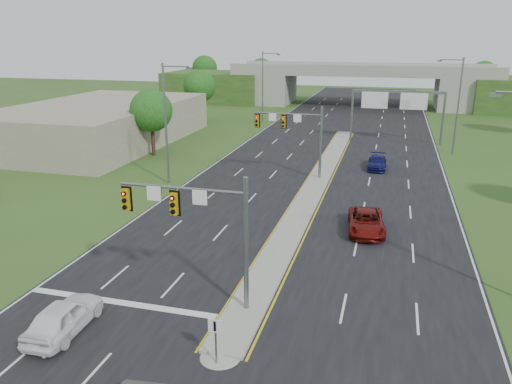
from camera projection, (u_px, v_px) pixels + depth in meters
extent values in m
plane|color=#2E491A|center=(247.00, 311.00, 25.17)|extent=(240.00, 240.00, 0.00)
cube|color=black|center=(332.00, 156.00, 57.37)|extent=(24.00, 160.00, 0.02)
cube|color=gray|center=(316.00, 184.00, 46.30)|extent=(2.00, 54.00, 0.16)
cone|color=gray|center=(220.00, 356.00, 21.46)|extent=(2.00, 2.00, 0.16)
cube|color=gold|center=(304.00, 184.00, 46.62)|extent=(0.12, 54.00, 0.01)
cube|color=gold|center=(328.00, 186.00, 46.04)|extent=(0.12, 54.00, 0.01)
cube|color=silver|center=(234.00, 150.00, 60.34)|extent=(0.12, 160.00, 0.01)
cube|color=silver|center=(440.00, 163.00, 54.40)|extent=(0.12, 160.00, 0.01)
cube|color=silver|center=(121.00, 302.00, 25.88)|extent=(10.50, 0.50, 0.01)
cylinder|color=slate|center=(246.00, 247.00, 24.12)|extent=(0.24, 0.24, 7.00)
cylinder|color=slate|center=(181.00, 188.00, 24.13)|extent=(6.50, 0.16, 0.16)
cube|color=#C08C0C|center=(174.00, 204.00, 24.21)|extent=(0.35, 0.25, 1.10)
cube|color=#C08C0C|center=(126.00, 200.00, 24.86)|extent=(0.35, 0.25, 1.10)
cube|color=black|center=(175.00, 203.00, 24.34)|extent=(0.55, 0.04, 1.30)
cube|color=black|center=(127.00, 199.00, 24.99)|extent=(0.55, 0.04, 1.30)
sphere|color=#FF0C05|center=(172.00, 198.00, 23.98)|extent=(0.20, 0.20, 0.20)
sphere|color=#FF0C05|center=(124.00, 194.00, 24.64)|extent=(0.20, 0.20, 0.20)
cube|color=white|center=(154.00, 193.00, 24.50)|extent=(0.75, 0.04, 0.75)
cube|color=white|center=(200.00, 197.00, 23.90)|extent=(0.75, 0.04, 0.75)
cylinder|color=slate|center=(321.00, 144.00, 47.13)|extent=(0.24, 0.24, 7.00)
cylinder|color=slate|center=(288.00, 114.00, 47.14)|extent=(6.50, 0.16, 0.16)
cube|color=#C08C0C|center=(283.00, 122.00, 47.21)|extent=(0.35, 0.25, 1.10)
cube|color=#C08C0C|center=(257.00, 121.00, 47.87)|extent=(0.35, 0.25, 1.10)
cube|color=black|center=(284.00, 122.00, 47.34)|extent=(0.55, 0.04, 1.30)
cube|color=black|center=(257.00, 121.00, 48.00)|extent=(0.55, 0.04, 1.30)
sphere|color=#FF0C05|center=(283.00, 119.00, 46.99)|extent=(0.20, 0.20, 0.20)
sphere|color=#FF0C05|center=(257.00, 117.00, 47.64)|extent=(0.20, 0.20, 0.20)
cube|color=white|center=(273.00, 117.00, 47.51)|extent=(0.75, 0.04, 0.75)
cube|color=white|center=(297.00, 118.00, 46.90)|extent=(0.75, 0.04, 0.75)
cylinder|color=slate|center=(216.00, 342.00, 20.70)|extent=(0.08, 0.08, 2.20)
cube|color=white|center=(215.00, 326.00, 20.41)|extent=(0.60, 0.04, 0.60)
cube|color=black|center=(215.00, 326.00, 20.38)|extent=(0.10, 0.02, 0.45)
cylinder|color=slate|center=(352.00, 115.00, 65.29)|extent=(0.28, 0.28, 6.60)
cylinder|color=slate|center=(443.00, 119.00, 62.44)|extent=(0.28, 0.28, 6.60)
cube|color=slate|center=(398.00, 92.00, 62.91)|extent=(11.50, 0.35, 0.35)
cube|color=#0D6124|center=(375.00, 100.00, 63.77)|extent=(3.20, 0.08, 2.00)
cube|color=#0D6124|center=(414.00, 101.00, 62.56)|extent=(3.20, 0.08, 2.00)
cube|color=silver|center=(375.00, 100.00, 63.73)|extent=(3.30, 0.03, 2.10)
cube|color=silver|center=(414.00, 101.00, 62.52)|extent=(3.30, 0.03, 2.10)
cube|color=gray|center=(277.00, 88.00, 102.18)|extent=(6.00, 12.00, 6.00)
cube|color=gray|center=(453.00, 93.00, 93.61)|extent=(6.00, 12.00, 6.00)
cube|color=#2E491A|center=(217.00, 87.00, 105.45)|extent=(20.00, 14.00, 6.00)
cube|color=gray|center=(362.00, 72.00, 96.82)|extent=(50.00, 12.00, 1.20)
cube|color=gray|center=(360.00, 68.00, 91.16)|extent=(50.00, 0.40, 0.90)
cube|color=gray|center=(364.00, 65.00, 101.84)|extent=(50.00, 0.40, 0.90)
cylinder|color=slate|center=(166.00, 125.00, 45.33)|extent=(0.20, 0.20, 11.00)
cylinder|color=slate|center=(176.00, 66.00, 43.46)|extent=(2.50, 0.12, 0.12)
cube|color=slate|center=(189.00, 68.00, 43.19)|extent=(0.50, 0.25, 0.18)
cylinder|color=slate|center=(263.00, 88.00, 77.54)|extent=(0.20, 0.20, 11.00)
cylinder|color=slate|center=(271.00, 53.00, 75.67)|extent=(2.50, 0.12, 0.12)
cube|color=slate|center=(279.00, 55.00, 75.40)|extent=(0.50, 0.25, 0.18)
cube|color=slate|center=(495.00, 95.00, 23.84)|extent=(0.50, 0.25, 0.18)
cylinder|color=slate|center=(458.00, 107.00, 56.93)|extent=(0.20, 0.20, 11.00)
cylinder|color=slate|center=(452.00, 60.00, 55.69)|extent=(2.50, 0.12, 0.12)
cube|color=slate|center=(440.00, 61.00, 56.05)|extent=(0.50, 0.25, 0.18)
cylinder|color=#382316|center=(153.00, 138.00, 57.22)|extent=(0.44, 0.44, 4.00)
sphere|color=#1C4512|center=(151.00, 111.00, 56.26)|extent=(4.80, 4.80, 4.80)
cylinder|color=#382316|center=(200.00, 107.00, 81.19)|extent=(0.44, 0.44, 4.25)
sphere|color=#1C4512|center=(199.00, 86.00, 80.18)|extent=(5.20, 5.20, 5.20)
cylinder|color=#382316|center=(205.00, 83.00, 120.57)|extent=(0.44, 0.44, 4.50)
sphere|color=#1C4512|center=(205.00, 68.00, 119.50)|extent=(6.00, 6.00, 6.00)
cylinder|color=#382316|center=(261.00, 85.00, 117.08)|extent=(0.44, 0.44, 4.25)
sphere|color=#1C4512|center=(261.00, 71.00, 116.07)|extent=(5.60, 5.60, 5.60)
cylinder|color=#382316|center=(481.00, 91.00, 104.99)|extent=(0.44, 0.44, 4.25)
sphere|color=#1C4512|center=(483.00, 75.00, 103.97)|extent=(5.60, 5.60, 5.60)
cube|color=gray|center=(100.00, 123.00, 64.19)|extent=(18.00, 30.00, 5.00)
imported|color=white|center=(64.00, 316.00, 23.12)|extent=(2.08, 4.73, 1.59)
imported|color=#660D0A|center=(366.00, 222.00, 35.07)|extent=(2.97, 5.51, 1.47)
imported|color=#0C0E4A|center=(377.00, 162.00, 51.83)|extent=(1.85, 4.54, 1.32)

